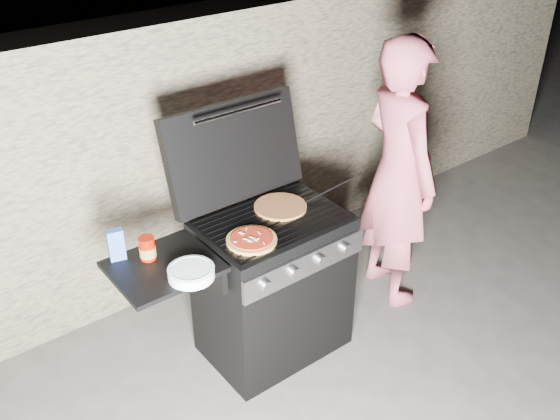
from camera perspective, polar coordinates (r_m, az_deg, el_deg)
ground at (r=3.94m, az=-0.59°, el=-12.16°), size 50.00×50.00×0.00m
stone_wall at (r=4.18m, az=-9.41°, el=5.07°), size 8.00×0.35×1.80m
gas_grill at (r=3.53m, az=-3.90°, el=-8.43°), size 1.34×0.79×0.91m
pizza_topped at (r=3.20m, az=-2.61°, el=-2.69°), size 0.34×0.34×0.03m
pizza_plain at (r=3.48m, az=0.04°, el=0.31°), size 0.37×0.37×0.02m
sauce_jar at (r=3.13m, az=-12.04°, el=-3.42°), size 0.10×0.10×0.12m
blue_carton at (r=3.15m, az=-14.76°, el=-3.08°), size 0.09×0.06×0.17m
plate_stack at (r=2.98m, az=-8.12°, el=-5.70°), size 0.26×0.26×0.05m
person at (r=3.97m, az=10.75°, el=3.23°), size 0.55×0.72×1.77m
tongs at (r=3.60m, az=4.83°, el=1.97°), size 0.43×0.05×0.09m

